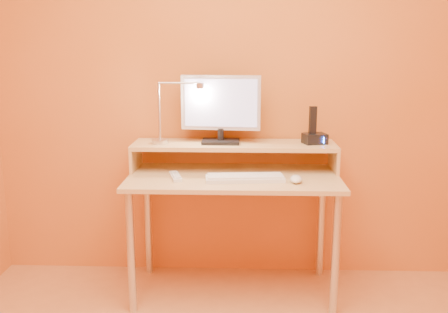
{
  "coord_description": "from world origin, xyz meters",
  "views": [
    {
      "loc": [
        0.04,
        -1.59,
        1.45
      ],
      "look_at": [
        -0.05,
        1.13,
        0.84
      ],
      "focal_mm": 40.3,
      "sensor_mm": 36.0,
      "label": 1
    }
  ],
  "objects_px": {
    "lamp_base": "(160,141)",
    "phone_dock": "(315,139)",
    "mouse": "(296,179)",
    "keyboard": "(245,179)",
    "monitor_panel": "(221,103)",
    "remote_control": "(175,177)"
  },
  "relations": [
    {
      "from": "monitor_panel",
      "to": "lamp_base",
      "type": "relative_size",
      "value": 4.67
    },
    {
      "from": "lamp_base",
      "to": "phone_dock",
      "type": "distance_m",
      "value": 0.91
    },
    {
      "from": "lamp_base",
      "to": "remote_control",
      "type": "relative_size",
      "value": 0.55
    },
    {
      "from": "lamp_base",
      "to": "keyboard",
      "type": "distance_m",
      "value": 0.57
    },
    {
      "from": "monitor_panel",
      "to": "remote_control",
      "type": "xyz_separation_m",
      "value": [
        -0.24,
        -0.23,
        -0.39
      ]
    },
    {
      "from": "keyboard",
      "to": "remote_control",
      "type": "distance_m",
      "value": 0.39
    },
    {
      "from": "monitor_panel",
      "to": "keyboard",
      "type": "bearing_deg",
      "value": -55.8
    },
    {
      "from": "mouse",
      "to": "remote_control",
      "type": "distance_m",
      "value": 0.67
    },
    {
      "from": "phone_dock",
      "to": "mouse",
      "type": "relative_size",
      "value": 1.13
    },
    {
      "from": "phone_dock",
      "to": "keyboard",
      "type": "distance_m",
      "value": 0.51
    },
    {
      "from": "phone_dock",
      "to": "mouse",
      "type": "distance_m",
      "value": 0.36
    },
    {
      "from": "monitor_panel",
      "to": "remote_control",
      "type": "height_order",
      "value": "monitor_panel"
    },
    {
      "from": "monitor_panel",
      "to": "lamp_base",
      "type": "xyz_separation_m",
      "value": [
        -0.36,
        -0.04,
        -0.23
      ]
    },
    {
      "from": "keyboard",
      "to": "monitor_panel",
      "type": "bearing_deg",
      "value": 113.33
    },
    {
      "from": "lamp_base",
      "to": "keyboard",
      "type": "height_order",
      "value": "lamp_base"
    },
    {
      "from": "monitor_panel",
      "to": "keyboard",
      "type": "xyz_separation_m",
      "value": [
        0.14,
        -0.26,
        -0.39
      ]
    },
    {
      "from": "monitor_panel",
      "to": "keyboard",
      "type": "distance_m",
      "value": 0.49
    },
    {
      "from": "monitor_panel",
      "to": "remote_control",
      "type": "bearing_deg",
      "value": -131.14
    },
    {
      "from": "lamp_base",
      "to": "phone_dock",
      "type": "bearing_deg",
      "value": 1.89
    },
    {
      "from": "phone_dock",
      "to": "mouse",
      "type": "xyz_separation_m",
      "value": [
        -0.13,
        -0.29,
        -0.17
      ]
    },
    {
      "from": "keyboard",
      "to": "mouse",
      "type": "bearing_deg",
      "value": -11.42
    },
    {
      "from": "keyboard",
      "to": "remote_control",
      "type": "relative_size",
      "value": 2.37
    }
  ]
}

